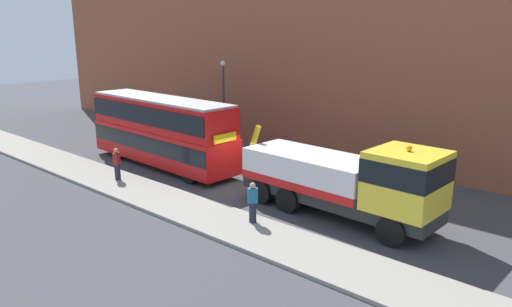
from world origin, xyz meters
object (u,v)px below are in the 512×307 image
Objects in this scene: double_decker_bus at (161,129)px; street_lamp at (224,96)px; pedestrian_onlooker at (117,164)px; pedestrian_bystander at (253,203)px; recovery_tow_truck at (345,179)px.

street_lamp reaches higher than double_decker_bus.
pedestrian_onlooker is 10.27m from street_lamp.
pedestrian_onlooker is at bearing -74.78° from double_decker_bus.
pedestrian_bystander is (9.22, 0.41, 0.00)m from pedestrian_onlooker.
pedestrian_bystander is 0.29× the size of street_lamp.
pedestrian_onlooker is (0.84, -3.62, -1.25)m from double_decker_bus.
pedestrian_bystander is 14.72m from street_lamp.
double_decker_bus is at bearing -80.74° from street_lamp.
recovery_tow_truck is 0.92× the size of double_decker_bus.
double_decker_bus reaches higher than recovery_tow_truck.
pedestrian_onlooker is 1.00× the size of pedestrian_bystander.
double_decker_bus is 3.92m from pedestrian_onlooker.
pedestrian_onlooker is (-11.60, -3.60, -0.77)m from recovery_tow_truck.
pedestrian_bystander is at bearing -124.57° from recovery_tow_truck.
street_lamp is at bearing 68.00° from pedestrian_onlooker.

